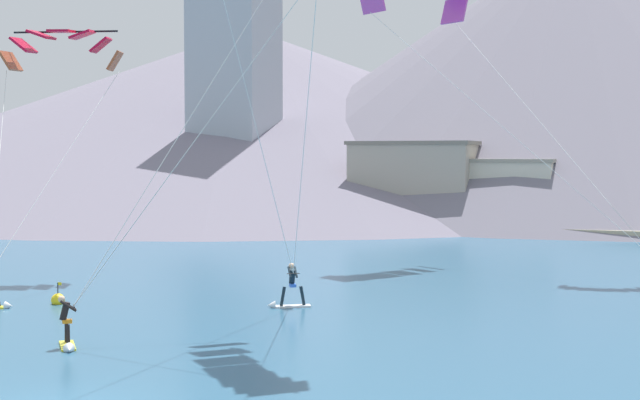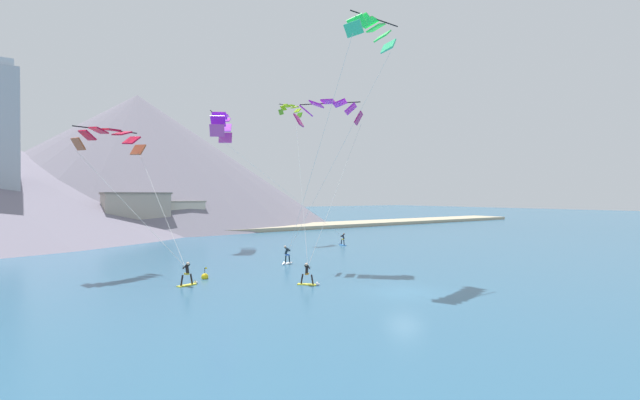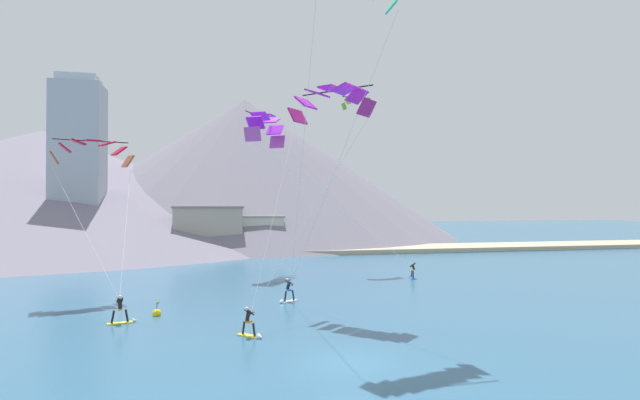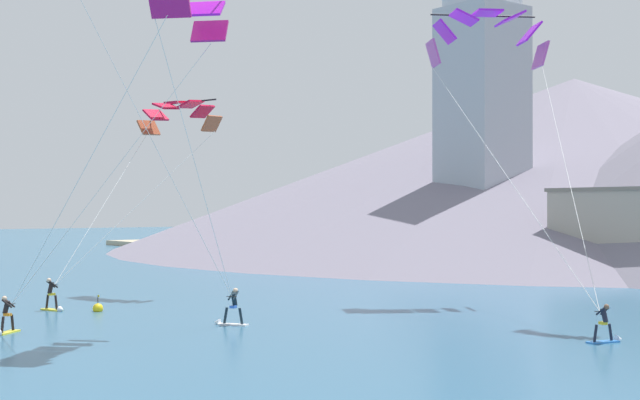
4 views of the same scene
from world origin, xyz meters
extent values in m
cube|color=yellow|center=(-11.48, 10.65, 0.04)|extent=(1.50, 0.80, 0.07)
cylinder|color=black|center=(-11.87, 10.55, 0.45)|extent=(0.28, 0.19, 0.77)
cylinder|color=black|center=(-11.10, 10.75, 0.45)|extent=(0.28, 0.19, 0.77)
cube|color=yellow|center=(-11.48, 10.65, 0.87)|extent=(0.32, 0.38, 0.12)
cylinder|color=black|center=(-11.47, 10.58, 1.22)|extent=(0.32, 0.42, 0.66)
cylinder|color=black|center=(-11.61, 10.65, 1.41)|extent=(0.23, 0.56, 0.43)
cylinder|color=black|center=(-11.37, 10.71, 1.41)|extent=(0.23, 0.56, 0.43)
cylinder|color=black|center=(-11.54, 10.85, 1.38)|extent=(0.51, 0.17, 0.03)
sphere|color=beige|center=(-11.44, 10.48, 1.64)|extent=(0.24, 0.24, 0.24)
cone|color=white|center=(-10.64, 10.87, 0.10)|extent=(0.38, 0.43, 0.36)
cube|color=#337FDB|center=(13.63, 24.40, 0.04)|extent=(0.75, 1.50, 0.07)
cylinder|color=black|center=(13.54, 24.02, 0.42)|extent=(0.17, 0.26, 0.71)
cylinder|color=black|center=(13.72, 24.79, 0.42)|extent=(0.17, 0.26, 0.71)
cube|color=yellow|center=(13.63, 24.40, 0.81)|extent=(0.34, 0.29, 0.12)
cylinder|color=black|center=(13.71, 24.39, 1.13)|extent=(0.42, 0.29, 0.60)
cylinder|color=black|center=(13.59, 24.30, 1.30)|extent=(0.51, 0.19, 0.39)
cylinder|color=black|center=(13.64, 24.52, 1.30)|extent=(0.51, 0.19, 0.39)
cylinder|color=black|center=(13.44, 24.45, 1.27)|extent=(0.15, 0.51, 0.03)
sphere|color=brown|center=(13.83, 24.36, 1.51)|extent=(0.22, 0.22, 0.22)
cone|color=white|center=(13.83, 25.25, 0.10)|extent=(0.42, 0.37, 0.36)
cube|color=white|center=(-0.27, 15.21, 0.04)|extent=(1.45, 1.15, 0.07)
cylinder|color=#14232D|center=(0.06, 15.43, 0.45)|extent=(0.28, 0.25, 0.77)
cylinder|color=#14232D|center=(-0.60, 15.00, 0.45)|extent=(0.28, 0.25, 0.77)
cube|color=blue|center=(-0.27, 15.21, 0.87)|extent=(0.38, 0.41, 0.12)
cylinder|color=#14232D|center=(-0.32, 15.30, 1.22)|extent=(0.43, 0.49, 0.66)
cylinder|color=#14232D|center=(-0.17, 15.28, 1.40)|extent=(0.37, 0.51, 0.42)
cylinder|color=#14232D|center=(-0.38, 15.14, 1.40)|extent=(0.37, 0.51, 0.42)
cylinder|color=black|center=(-0.17, 15.06, 1.37)|extent=(0.45, 0.31, 0.03)
sphere|color=beige|center=(-0.41, 15.42, 1.62)|extent=(0.24, 0.24, 0.24)
cone|color=white|center=(-1.00, 14.74, 0.10)|extent=(0.45, 0.47, 0.36)
cube|color=yellow|center=(-4.08, 5.87, 0.04)|extent=(1.27, 1.38, 0.07)
cylinder|color=black|center=(-4.34, 6.17, 0.42)|extent=(0.25, 0.26, 0.72)
cylinder|color=black|center=(-3.83, 5.57, 0.42)|extent=(0.25, 0.26, 0.72)
cube|color=orange|center=(-4.08, 5.87, 0.82)|extent=(0.38, 0.37, 0.12)
cylinder|color=black|center=(-4.13, 5.83, 1.15)|extent=(0.40, 0.39, 0.61)
cylinder|color=black|center=(-4.13, 5.98, 1.32)|extent=(0.45, 0.40, 0.40)
cylinder|color=black|center=(-3.98, 5.80, 1.32)|extent=(0.45, 0.40, 0.40)
cylinder|color=black|center=(-3.92, 6.01, 1.29)|extent=(0.36, 0.42, 0.03)
sphere|color=beige|center=(-4.20, 5.76, 1.54)|extent=(0.22, 0.22, 0.22)
cube|color=#AA4C2B|center=(-17.58, 19.43, 10.82)|extent=(1.05, 1.67, 1.07)
cube|color=red|center=(-16.90, 19.61, 11.61)|extent=(1.32, 1.74, 0.89)
cube|color=red|center=(-16.02, 19.88, 12.13)|extent=(1.49, 1.78, 0.60)
cube|color=red|center=(-15.04, 20.23, 12.31)|extent=(1.56, 1.80, 0.25)
cube|color=red|center=(-14.07, 20.61, 12.13)|extent=(1.57, 1.77, 0.60)
cube|color=red|center=(-13.22, 20.97, 11.61)|extent=(1.46, 1.71, 0.89)
cube|color=#AA4C2B|center=(-12.60, 21.28, 10.82)|extent=(1.25, 1.61, 1.07)
cylinder|color=black|center=(-15.28, 20.86, 12.37)|extent=(5.33, 1.55, 0.10)
cylinder|color=silver|center=(-14.68, 15.12, 5.86)|extent=(6.30, 8.57, 8.99)
cylinder|color=silver|center=(-11.96, 16.12, 5.86)|extent=(0.88, 10.57, 8.99)
cube|color=#BF47AA|center=(-1.69, 29.82, 14.62)|extent=(1.81, 1.38, 1.48)
cube|color=#AD19E7|center=(-1.34, 30.41, 15.90)|extent=(2.09, 1.84, 1.22)
cube|color=#AD19E7|center=(-0.74, 31.40, 16.77)|extent=(2.27, 2.14, 0.74)
cube|color=#AD19E7|center=(-0.02, 32.61, 17.08)|extent=(2.31, 2.21, 0.12)
cube|color=#AD19E7|center=(0.71, 33.83, 16.77)|extent=(2.27, 2.14, 0.74)
cube|color=#AD19E7|center=(1.31, 34.82, 15.90)|extent=(2.09, 1.84, 1.22)
cube|color=#BF47AA|center=(1.67, 35.41, 14.62)|extent=(1.81, 1.38, 1.48)
cylinder|color=black|center=(-0.71, 33.03, 17.08)|extent=(3.39, 5.56, 0.10)
cylinder|color=silver|center=(5.84, 27.08, 7.59)|extent=(15.22, 5.30, 12.65)
cylinder|color=silver|center=(7.59, 29.98, 7.59)|extent=(11.74, 11.09, 12.65)
cylinder|color=silver|center=(2.38, 10.76, 10.22)|extent=(5.16, 8.64, 17.71)
cylinder|color=silver|center=(-0.31, 10.05, 10.22)|extent=(0.28, 10.07, 17.71)
cube|color=#B0176C|center=(0.08, 13.70, 13.69)|extent=(1.66, 1.63, 1.09)
cube|color=#BB19CC|center=(0.58, 13.18, 14.57)|extent=(1.86, 1.84, 0.86)
cube|color=#B0176C|center=(3.97, 9.60, 13.69)|extent=(1.67, 1.63, 1.09)
cylinder|color=silver|center=(-2.00, 9.94, 7.23)|extent=(3.87, 7.90, 11.89)
cylinder|color=silver|center=(0.10, 7.71, 7.23)|extent=(8.08, 3.45, 11.89)
sphere|color=yellow|center=(-9.49, 12.43, 0.15)|extent=(0.56, 0.56, 0.56)
cylinder|color=black|center=(-9.49, 12.43, 0.65)|extent=(0.04, 0.04, 0.44)
cube|color=yellow|center=(-9.40, 12.43, 0.83)|extent=(0.18, 0.01, 0.12)
cube|color=silver|center=(-30.40, 57.53, 2.53)|extent=(6.41, 4.57, 5.06)
cube|color=#9D9992|center=(-30.40, 57.53, 5.21)|extent=(6.67, 4.76, 0.30)
cube|color=#A89E8E|center=(-6.03, 54.74, 3.43)|extent=(9.90, 5.45, 6.87)
cube|color=slate|center=(-6.03, 54.74, 7.02)|extent=(10.29, 5.67, 0.30)
cube|color=#A8ADB7|center=(-25.13, 59.81, 12.80)|extent=(7.00, 7.00, 25.60)
cube|color=silver|center=(-25.13, 59.81, 26.20)|extent=(5.60, 5.60, 1.20)
cone|color=slate|center=(-40.53, 95.36, 11.71)|extent=(125.89, 125.89, 23.43)
camera|label=1|loc=(13.48, -17.31, 6.13)|focal=50.00mm
camera|label=2|loc=(-21.25, -20.54, 6.57)|focal=24.00mm
camera|label=3|loc=(-6.43, -21.75, 7.13)|focal=28.00mm
camera|label=4|loc=(35.65, -7.08, 5.54)|focal=50.00mm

